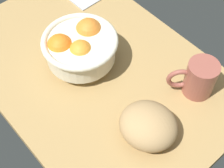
# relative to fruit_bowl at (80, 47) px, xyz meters

# --- Properties ---
(ground_plane) EXTENTS (0.77, 0.52, 0.03)m
(ground_plane) POSITION_rel_fruit_bowl_xyz_m (-0.04, -0.01, -0.08)
(ground_plane) COLOR #A4824D
(fruit_bowl) EXTENTS (0.20, 0.20, 0.11)m
(fruit_bowl) POSITION_rel_fruit_bowl_xyz_m (0.00, 0.00, 0.00)
(fruit_bowl) COLOR silver
(fruit_bowl) RESTS_ON ground
(bread_loaf) EXTENTS (0.17, 0.16, 0.08)m
(bread_loaf) POSITION_rel_fruit_bowl_xyz_m (-0.27, 0.02, -0.02)
(bread_loaf) COLOR tan
(bread_loaf) RESTS_ON ground
(mug) EXTENTS (0.10, 0.11, 0.10)m
(mug) POSITION_rel_fruit_bowl_xyz_m (-0.26, -0.16, -0.01)
(mug) COLOR #975043
(mug) RESTS_ON ground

